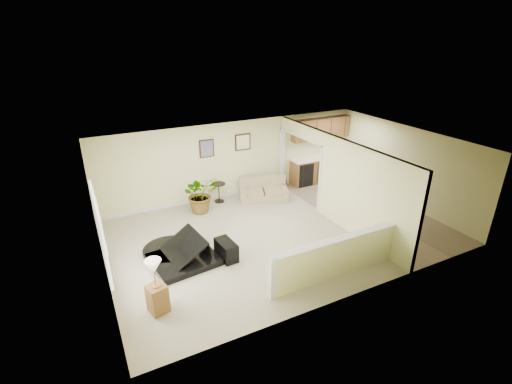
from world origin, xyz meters
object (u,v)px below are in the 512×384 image
piano (179,239)px  small_plant (283,188)px  accent_table (219,190)px  lamp_stand (156,290)px  loveseat (263,189)px  palm_plant (201,194)px  piano_bench (226,250)px

piano → small_plant: 4.86m
accent_table → lamp_stand: 5.23m
loveseat → small_plant: 0.78m
palm_plant → lamp_stand: 4.48m
accent_table → lamp_stand: size_ratio=0.54×
loveseat → small_plant: loveseat is taller
lamp_stand → palm_plant: bearing=59.9°
piano_bench → lamp_stand: lamp_stand is taller
piano → piano_bench: (1.03, -0.44, -0.36)m
piano_bench → palm_plant: 2.78m
accent_table → small_plant: accent_table is taller
palm_plant → small_plant: palm_plant is taller
accent_table → palm_plant: palm_plant is taller
piano → accent_table: size_ratio=3.02×
piano → accent_table: (2.09, 2.72, -0.18)m
small_plant → palm_plant: bearing=180.0°
piano → palm_plant: piano is taller
palm_plant → small_plant: bearing=-0.0°
accent_table → piano: bearing=-127.5°
loveseat → accent_table: (-1.40, 0.39, 0.07)m
loveseat → accent_table: size_ratio=2.92×
piano → lamp_stand: (-0.91, -1.57, -0.09)m
piano → piano_bench: piano is taller
piano → lamp_stand: piano is taller
piano_bench → small_plant: bearing=40.2°
piano → palm_plant: (1.34, 2.30, -0.01)m
loveseat → palm_plant: palm_plant is taller
loveseat → lamp_stand: 5.88m
accent_table → loveseat: bearing=-15.5°
piano → small_plant: size_ratio=3.58×
piano_bench → lamp_stand: size_ratio=0.58×
loveseat → small_plant: bearing=19.5°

